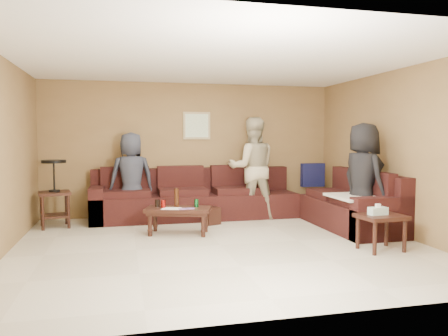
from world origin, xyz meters
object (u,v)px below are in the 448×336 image
person_left (131,177)px  person_middle (252,168)px  end_table_left (54,192)px  person_right (363,179)px  side_table_right (381,220)px  waste_bin (211,216)px  sectional_sofa (247,203)px  coffee_table (178,211)px

person_left → person_middle: bearing=166.8°
end_table_left → person_right: size_ratio=0.65×
person_left → person_right: 3.88m
side_table_right → waste_bin: bearing=129.2°
person_right → waste_bin: bearing=50.3°
sectional_sofa → coffee_table: (-1.29, -0.70, 0.02)m
person_middle → sectional_sofa: bearing=65.6°
person_left → person_right: bearing=143.5°
side_table_right → waste_bin: 2.86m
sectional_sofa → person_middle: (0.20, 0.33, 0.60)m
person_right → sectional_sofa: bearing=39.1°
sectional_sofa → coffee_table: sectional_sofa is taller
sectional_sofa → person_middle: size_ratio=2.52×
end_table_left → waste_bin: bearing=-7.6°
sectional_sofa → end_table_left: 3.22m
person_left → sectional_sofa: bearing=156.9°
sectional_sofa → person_middle: 0.71m
person_middle → person_right: person_middle is taller
person_left → person_middle: person_middle is taller
sectional_sofa → person_right: 2.04m
sectional_sofa → waste_bin: size_ratio=15.99×
sectional_sofa → coffee_table: bearing=-151.7°
coffee_table → person_left: bearing=118.8°
coffee_table → person_left: (-0.66, 1.21, 0.43)m
person_middle → person_right: (1.26, -1.65, -0.07)m
waste_bin → person_middle: bearing=25.1°
sectional_sofa → waste_bin: (-0.64, -0.06, -0.18)m
person_middle → person_right: bearing=134.3°
waste_bin → person_middle: size_ratio=0.16×
waste_bin → sectional_sofa: bearing=5.6°
coffee_table → sectional_sofa: bearing=28.3°
coffee_table → waste_bin: 0.93m
end_table_left → person_right: bearing=-18.8°
person_middle → person_right: 2.08m
end_table_left → side_table_right: bearing=-30.3°
sectional_sofa → person_middle: bearing=58.8°
side_table_right → person_middle: person_middle is taller
coffee_table → person_right: 2.87m
waste_bin → coffee_table: bearing=-135.7°
side_table_right → person_middle: bearing=110.1°
sectional_sofa → side_table_right: bearing=-63.0°
coffee_table → end_table_left: (-1.91, 0.97, 0.23)m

